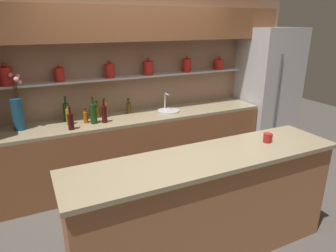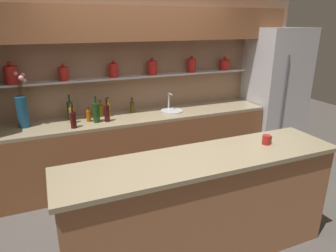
{
  "view_description": "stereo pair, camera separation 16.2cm",
  "coord_description": "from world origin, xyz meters",
  "px_view_note": "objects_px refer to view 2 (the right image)",
  "views": [
    {
      "loc": [
        -1.33,
        -2.4,
        2.1
      ],
      "look_at": [
        0.02,
        0.4,
        1.03
      ],
      "focal_mm": 32.0,
      "sensor_mm": 36.0,
      "label": 1
    },
    {
      "loc": [
        -1.18,
        -2.46,
        2.1
      ],
      "look_at": [
        0.02,
        0.4,
        1.03
      ],
      "focal_mm": 32.0,
      "sensor_mm": 36.0,
      "label": 2
    }
  ],
  "objects_px": {
    "refrigerator": "(274,94)",
    "coffee_mug": "(266,140)",
    "flower_vase": "(22,109)",
    "bottle_wine_8": "(70,110)",
    "bottle_oil_3": "(101,110)",
    "bottle_wine_6": "(73,120)",
    "bottle_oil_0": "(108,109)",
    "bottle_wine_4": "(96,112)",
    "bottle_oil_2": "(72,115)",
    "bottle_sauce_5": "(89,116)",
    "sink_fixture": "(172,110)",
    "bottle_wine_7": "(107,113)",
    "bottle_oil_1": "(132,107)"
  },
  "relations": [
    {
      "from": "refrigerator",
      "to": "coffee_mug",
      "type": "distance_m",
      "value": 2.22
    },
    {
      "from": "flower_vase",
      "to": "bottle_wine_8",
      "type": "distance_m",
      "value": 0.56
    },
    {
      "from": "bottle_oil_3",
      "to": "bottle_wine_6",
      "type": "height_order",
      "value": "bottle_wine_6"
    },
    {
      "from": "bottle_wine_8",
      "to": "bottle_oil_3",
      "type": "bearing_deg",
      "value": 0.3
    },
    {
      "from": "flower_vase",
      "to": "coffee_mug",
      "type": "relative_size",
      "value": 6.72
    },
    {
      "from": "bottle_oil_0",
      "to": "refrigerator",
      "type": "bearing_deg",
      "value": -3.54
    },
    {
      "from": "bottle_wine_4",
      "to": "bottle_oil_3",
      "type": "bearing_deg",
      "value": 68.07
    },
    {
      "from": "bottle_oil_2",
      "to": "coffee_mug",
      "type": "height_order",
      "value": "bottle_oil_2"
    },
    {
      "from": "bottle_sauce_5",
      "to": "coffee_mug",
      "type": "distance_m",
      "value": 2.16
    },
    {
      "from": "bottle_oil_0",
      "to": "coffee_mug",
      "type": "xyz_separation_m",
      "value": [
        1.11,
        -1.78,
        0.04
      ]
    },
    {
      "from": "bottle_sauce_5",
      "to": "bottle_oil_0",
      "type": "bearing_deg",
      "value": 24.23
    },
    {
      "from": "bottle_wine_4",
      "to": "bottle_sauce_5",
      "type": "height_order",
      "value": "bottle_wine_4"
    },
    {
      "from": "sink_fixture",
      "to": "bottle_wine_8",
      "type": "relative_size",
      "value": 0.96
    },
    {
      "from": "bottle_oil_0",
      "to": "bottle_sauce_5",
      "type": "xyz_separation_m",
      "value": [
        -0.28,
        -0.12,
        -0.03
      ]
    },
    {
      "from": "bottle_wine_6",
      "to": "bottle_oil_0",
      "type": "bearing_deg",
      "value": 32.43
    },
    {
      "from": "flower_vase",
      "to": "bottle_wine_4",
      "type": "bearing_deg",
      "value": -10.03
    },
    {
      "from": "bottle_oil_3",
      "to": "bottle_oil_0",
      "type": "bearing_deg",
      "value": -32.18
    },
    {
      "from": "bottle_oil_2",
      "to": "bottle_wine_6",
      "type": "xyz_separation_m",
      "value": [
        -0.01,
        -0.19,
        -0.0
      ]
    },
    {
      "from": "refrigerator",
      "to": "bottle_wine_7",
      "type": "xyz_separation_m",
      "value": [
        -2.69,
        -0.05,
        0.01
      ]
    },
    {
      "from": "sink_fixture",
      "to": "bottle_wine_7",
      "type": "height_order",
      "value": "bottle_wine_7"
    },
    {
      "from": "bottle_oil_2",
      "to": "bottle_wine_8",
      "type": "height_order",
      "value": "bottle_wine_8"
    },
    {
      "from": "bottle_wine_7",
      "to": "bottle_oil_3",
      "type": "bearing_deg",
      "value": 96.02
    },
    {
      "from": "bottle_oil_0",
      "to": "bottle_oil_1",
      "type": "relative_size",
      "value": 1.22
    },
    {
      "from": "bottle_sauce_5",
      "to": "bottle_oil_3",
      "type": "bearing_deg",
      "value": 44.19
    },
    {
      "from": "refrigerator",
      "to": "bottle_wine_4",
      "type": "distance_m",
      "value": 2.82
    },
    {
      "from": "bottle_sauce_5",
      "to": "coffee_mug",
      "type": "height_order",
      "value": "coffee_mug"
    },
    {
      "from": "bottle_oil_3",
      "to": "coffee_mug",
      "type": "distance_m",
      "value": 2.2
    },
    {
      "from": "bottle_oil_0",
      "to": "sink_fixture",
      "type": "bearing_deg",
      "value": -7.5
    },
    {
      "from": "bottle_wine_7",
      "to": "refrigerator",
      "type": "bearing_deg",
      "value": 1.1
    },
    {
      "from": "bottle_wine_8",
      "to": "coffee_mug",
      "type": "height_order",
      "value": "bottle_wine_8"
    },
    {
      "from": "bottle_wine_6",
      "to": "flower_vase",
      "type": "bearing_deg",
      "value": 154.02
    },
    {
      "from": "bottle_oil_0",
      "to": "bottle_wine_8",
      "type": "height_order",
      "value": "bottle_wine_8"
    },
    {
      "from": "flower_vase",
      "to": "bottle_wine_7",
      "type": "xyz_separation_m",
      "value": [
        0.95,
        -0.17,
        -0.11
      ]
    },
    {
      "from": "bottle_wine_6",
      "to": "refrigerator",
      "type": "bearing_deg",
      "value": 2.62
    },
    {
      "from": "bottle_wine_4",
      "to": "bottle_wine_7",
      "type": "xyz_separation_m",
      "value": [
        0.13,
        -0.02,
        -0.01
      ]
    },
    {
      "from": "sink_fixture",
      "to": "coffee_mug",
      "type": "bearing_deg",
      "value": -81.58
    },
    {
      "from": "flower_vase",
      "to": "bottle_wine_8",
      "type": "bearing_deg",
      "value": 10.38
    },
    {
      "from": "sink_fixture",
      "to": "bottle_wine_6",
      "type": "distance_m",
      "value": 1.36
    },
    {
      "from": "coffee_mug",
      "to": "flower_vase",
      "type": "bearing_deg",
      "value": 140.78
    },
    {
      "from": "bottle_sauce_5",
      "to": "refrigerator",
      "type": "bearing_deg",
      "value": -0.76
    },
    {
      "from": "bottle_oil_0",
      "to": "bottle_oil_2",
      "type": "relative_size",
      "value": 1.01
    },
    {
      "from": "bottle_oil_3",
      "to": "bottle_wine_6",
      "type": "xyz_separation_m",
      "value": [
        -0.39,
        -0.36,
        0.02
      ]
    },
    {
      "from": "flower_vase",
      "to": "bottle_wine_6",
      "type": "height_order",
      "value": "flower_vase"
    },
    {
      "from": "sink_fixture",
      "to": "bottle_oil_1",
      "type": "bearing_deg",
      "value": 163.88
    },
    {
      "from": "bottle_wine_6",
      "to": "bottle_wine_8",
      "type": "distance_m",
      "value": 0.36
    },
    {
      "from": "sink_fixture",
      "to": "bottle_wine_4",
      "type": "xyz_separation_m",
      "value": [
        -1.06,
        -0.08,
        0.1
      ]
    },
    {
      "from": "bottle_wine_7",
      "to": "bottle_sauce_5",
      "type": "bearing_deg",
      "value": 157.25
    },
    {
      "from": "sink_fixture",
      "to": "bottle_oil_1",
      "type": "xyz_separation_m",
      "value": [
        -0.53,
        0.15,
        0.06
      ]
    },
    {
      "from": "bottle_wine_8",
      "to": "bottle_oil_1",
      "type": "bearing_deg",
      "value": -1.14
    },
    {
      "from": "bottle_wine_6",
      "to": "sink_fixture",
      "type": "bearing_deg",
      "value": 8.06
    }
  ]
}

